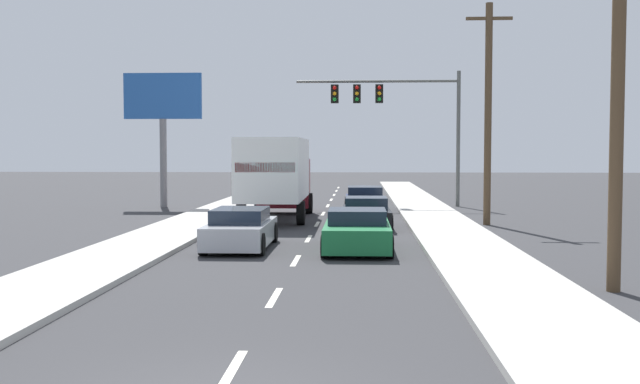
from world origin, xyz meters
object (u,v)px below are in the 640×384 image
box_truck (276,173)px  traffic_signal_mast (385,103)px  car_black (366,214)px  car_green (357,231)px  car_navy (365,200)px  roadside_billboard (163,112)px  car_silver (241,229)px  utility_pole_mid (488,111)px  utility_pole_near (618,88)px

box_truck → traffic_signal_mast: (4.81, 8.14, 3.43)m
car_black → car_green: car_green is taller
car_navy → roadside_billboard: size_ratio=0.60×
car_silver → car_navy: (3.79, 13.76, 0.00)m
car_black → utility_pole_mid: bearing=15.9°
car_green → utility_pole_mid: 10.21m
car_green → traffic_signal_mast: (1.37, 17.74, 4.87)m
car_black → car_green: size_ratio=0.97×
box_truck → car_silver: box_truck is taller
car_silver → roadside_billboard: roadside_billboard is taller
car_silver → utility_pole_mid: (8.57, 7.65, 3.90)m
car_black → box_truck: bearing=141.2°
car_navy → utility_pole_mid: bearing=-52.0°
car_navy → car_green: (-0.31, -14.05, -0.01)m
box_truck → utility_pole_mid: 9.04m
car_navy → utility_pole_mid: utility_pole_mid is taller
car_navy → traffic_signal_mast: size_ratio=0.49×
car_green → roadside_billboard: 20.04m
car_navy → traffic_signal_mast: traffic_signal_mast is taller
car_black → car_green: (-0.32, -6.58, 0.03)m
car_silver → utility_pole_near: 11.48m
box_truck → car_green: size_ratio=1.92×
roadside_billboard → car_green: bearing=-58.7°
car_navy → car_green: 14.05m
car_black → utility_pole_near: utility_pole_near is taller
box_truck → car_navy: (3.76, 4.45, -1.43)m
utility_pole_mid → roadside_billboard: (-15.25, 8.77, 0.48)m
utility_pole_mid → roadside_billboard: 17.60m
car_green → utility_pole_mid: bearing=57.3°
car_black → roadside_billboard: roadside_billboard is taller
car_green → roadside_billboard: (-10.16, 16.71, 4.39)m
car_silver → box_truck: bearing=89.8°
car_green → car_navy: bearing=88.7°
car_navy → traffic_signal_mast: (1.05, 3.69, 4.86)m
car_navy → utility_pole_near: size_ratio=0.51×
car_black → traffic_signal_mast: (1.05, 11.16, 4.90)m
box_truck → utility_pole_mid: utility_pole_mid is taller
car_silver → utility_pole_near: bearing=-36.0°
traffic_signal_mast → utility_pole_near: 24.21m
utility_pole_near → car_silver: bearing=144.0°
car_black → roadside_billboard: bearing=136.0°
box_truck → car_black: 5.04m
car_black → traffic_signal_mast: traffic_signal_mast is taller
car_silver → traffic_signal_mast: size_ratio=0.49×
box_truck → utility_pole_near: utility_pole_near is taller
car_navy → roadside_billboard: 11.66m
roadside_billboard → box_truck: bearing=-46.6°
car_green → box_truck: bearing=109.7°
traffic_signal_mast → utility_pole_near: utility_pole_near is taller
car_black → roadside_billboard: 15.22m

